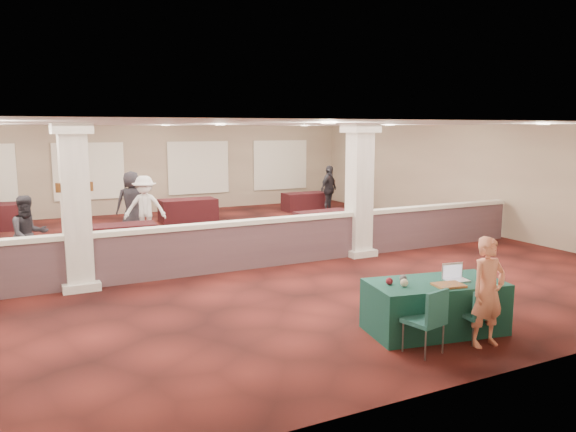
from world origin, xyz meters
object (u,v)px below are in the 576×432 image
conf_chair_side (429,316)px  far_table_front_right (324,223)px  attendee_a (29,235)px  attendee_b (145,207)px  conf_chair_main (479,311)px  woman (488,292)px  attendee_c (329,189)px  attendee_d (132,203)px  near_table (435,307)px  far_table_back_right (305,202)px  far_table_front_center (124,236)px  far_table_back_center (188,210)px

conf_chair_side → far_table_front_right: 8.92m
attendee_a → attendee_b: (3.10, 2.76, 0.05)m
conf_chair_main → woman: woman is taller
attendee_c → conf_chair_side: bearing=-145.0°
conf_chair_main → attendee_d: bearing=108.7°
near_table → woman: bearing=-60.1°
attendee_d → far_table_back_right: bearing=-163.9°
woman → far_table_front_center: size_ratio=1.00×
attendee_b → far_table_front_center: bearing=-106.7°
conf_chair_main → attendee_a: (-5.64, 7.28, 0.37)m
conf_chair_side → far_table_back_right: (5.07, 12.83, -0.22)m
woman → conf_chair_side: bearing=175.1°
far_table_back_right → attendee_d: size_ratio=0.89×
conf_chair_main → far_table_front_center: conf_chair_main is taller
far_table_front_right → woman: bearing=-105.1°
near_table → far_table_front_right: near_table is taller
near_table → far_table_back_right: 12.93m
attendee_a → far_table_back_center: bearing=26.7°
attendee_b → far_table_back_center: bearing=70.1°
conf_chair_side → far_table_front_center: (-2.40, 8.97, -0.23)m
conf_chair_main → far_table_front_right: 8.61m
woman → attendee_a: size_ratio=0.94×
attendee_b → attendee_d: bearing=121.3°
attendee_a → attendee_c: (10.28, 4.67, 0.02)m
conf_chair_main → far_table_front_center: size_ratio=0.51×
far_table_back_right → far_table_front_center: bearing=-152.6°
far_table_front_right → attendee_d: (-5.02, 2.60, 0.59)m
conf_chair_main → conf_chair_side: 0.94m
woman → attendee_c: attendee_c is taller
attendee_d → conf_chair_side: bearing=99.7°
near_table → woman: size_ratio=1.29×
conf_chair_side → attendee_d: size_ratio=0.50×
far_table_back_center → near_table: bearing=-88.4°
far_table_back_center → conf_chair_main: bearing=-87.3°
far_table_front_right → far_table_front_center: bearing=173.3°
far_table_back_center → attendee_b: 3.12m
woman → far_table_front_right: 8.73m
woman → attendee_a: bearing=129.2°
far_table_back_right → attendee_d: 7.13m
far_table_front_center → attendee_a: (-2.30, -1.68, 0.53)m
near_table → far_table_back_right: near_table is taller
near_table → far_table_front_center: (-3.09, 8.30, -0.07)m
far_table_front_right → far_table_back_center: bearing=125.1°
near_table → attendee_b: (-2.30, 9.38, 0.50)m
woman → far_table_front_center: (-3.36, 9.08, -0.48)m
attendee_c → woman: bearing=-140.9°
near_table → far_table_back_right: size_ratio=1.23×
attendee_d → attendee_b: bearing=102.0°
conf_chair_side → attendee_b: 10.18m
woman → attendee_a: attendee_a is taller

